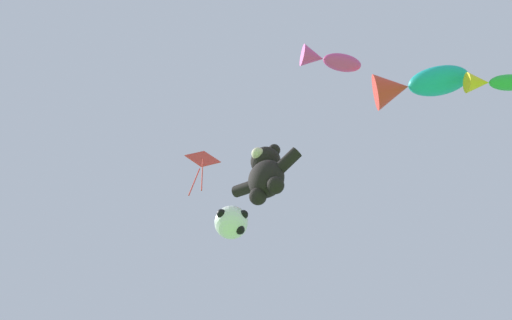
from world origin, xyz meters
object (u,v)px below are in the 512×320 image
at_px(soccer_ball_kite, 232,222).
at_px(fish_kite_emerald, 494,83).
at_px(teddy_bear_kite, 266,173).
at_px(fish_kite_teal, 415,85).
at_px(fish_kite_magenta, 327,60).
at_px(diamond_kite, 202,163).

xyz_separation_m(soccer_ball_kite, fish_kite_emerald, (6.02, 1.74, 2.20)).
relative_size(teddy_bear_kite, fish_kite_emerald, 1.39).
relative_size(fish_kite_teal, fish_kite_emerald, 1.67).
xyz_separation_m(teddy_bear_kite, fish_kite_emerald, (5.25, 1.53, 0.68)).
bearing_deg(fish_kite_emerald, soccer_ball_kite, -163.91).
relative_size(soccer_ball_kite, fish_kite_teal, 0.34).
bearing_deg(fish_kite_emerald, fish_kite_magenta, -139.04).
distance_m(teddy_bear_kite, fish_kite_magenta, 3.04).
height_order(soccer_ball_kite, fish_kite_magenta, fish_kite_magenta).
relative_size(fish_kite_magenta, diamond_kite, 0.58).
relative_size(teddy_bear_kite, diamond_kite, 0.81).
distance_m(soccer_ball_kite, fish_kite_teal, 5.45).
xyz_separation_m(fish_kite_emerald, diamond_kite, (-7.10, -1.87, 1.30)).
bearing_deg(diamond_kite, teddy_bear_kite, 10.40).
relative_size(fish_kite_teal, diamond_kite, 0.97).
bearing_deg(teddy_bear_kite, fish_kite_emerald, 16.24).
xyz_separation_m(fish_kite_magenta, fish_kite_emerald, (2.76, 2.40, -0.84)).
distance_m(teddy_bear_kite, diamond_kite, 2.74).
xyz_separation_m(fish_kite_magenta, diamond_kite, (-4.34, 0.53, 0.46)).
xyz_separation_m(fish_kite_teal, fish_kite_emerald, (1.44, 0.73, -0.57)).
bearing_deg(diamond_kite, soccer_ball_kite, 6.98).
relative_size(fish_kite_magenta, fish_kite_emerald, 1.00).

